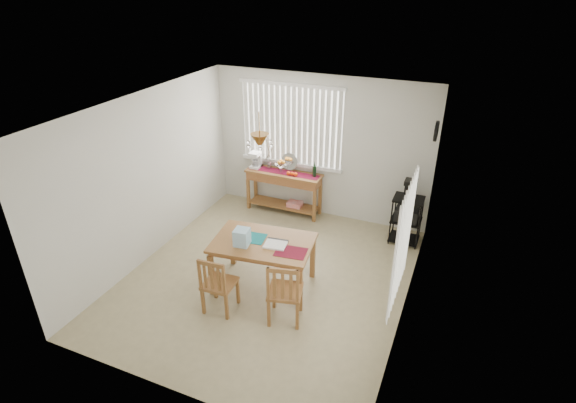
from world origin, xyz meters
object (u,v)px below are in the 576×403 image
at_px(sideboard, 284,182).
at_px(chair_right, 285,292).
at_px(cart_items, 410,189).
at_px(dining_table, 263,247).
at_px(wire_cart, 407,216).
at_px(chair_left, 218,284).

bearing_deg(sideboard, chair_right, -66.57).
relative_size(cart_items, dining_table, 0.23).
bearing_deg(dining_table, wire_cart, 49.95).
height_order(dining_table, chair_left, chair_left).
relative_size(sideboard, dining_table, 0.96).
height_order(cart_items, chair_left, cart_items).
xyz_separation_m(wire_cart, chair_right, (-1.10, -2.57, -0.04)).
bearing_deg(chair_left, dining_table, 66.82).
bearing_deg(chair_right, dining_table, 135.26).
bearing_deg(chair_right, sideboard, 113.43).
distance_m(chair_left, chair_right, 0.91).
height_order(wire_cart, cart_items, cart_items).
distance_m(wire_cart, dining_table, 2.61).
height_order(wire_cart, chair_right, chair_right).
bearing_deg(dining_table, sideboard, 105.81).
xyz_separation_m(dining_table, chair_left, (-0.31, -0.73, -0.23)).
relative_size(cart_items, chair_right, 0.36).
bearing_deg(cart_items, sideboard, 175.22).
xyz_separation_m(sideboard, chair_left, (0.31, -2.93, -0.18)).
relative_size(wire_cart, cart_items, 2.43).
height_order(dining_table, chair_right, chair_right).
xyz_separation_m(cart_items, chair_left, (-1.99, -2.74, -0.55)).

